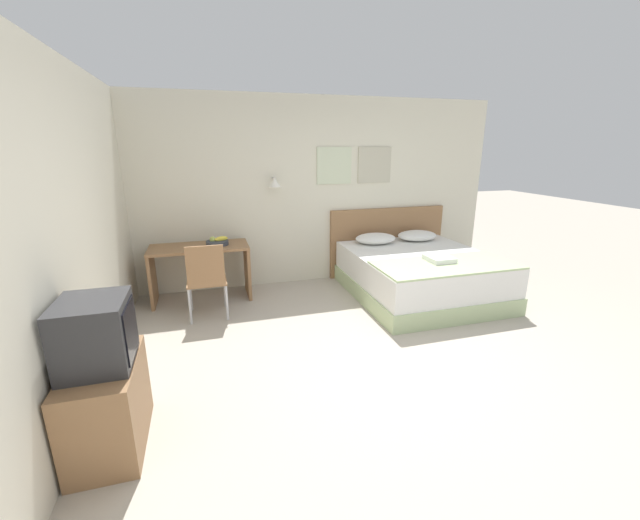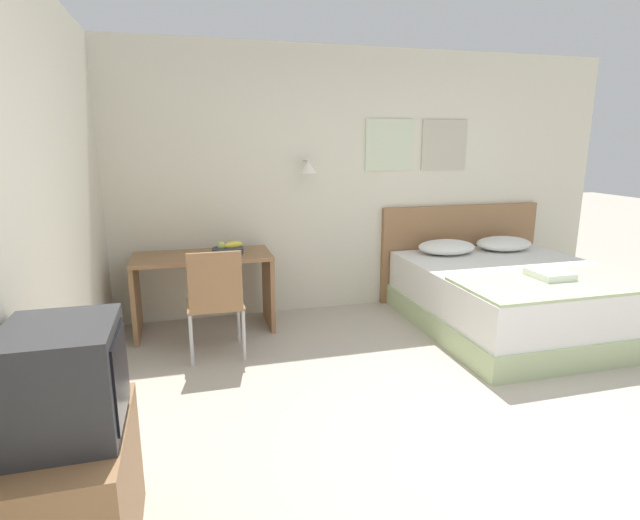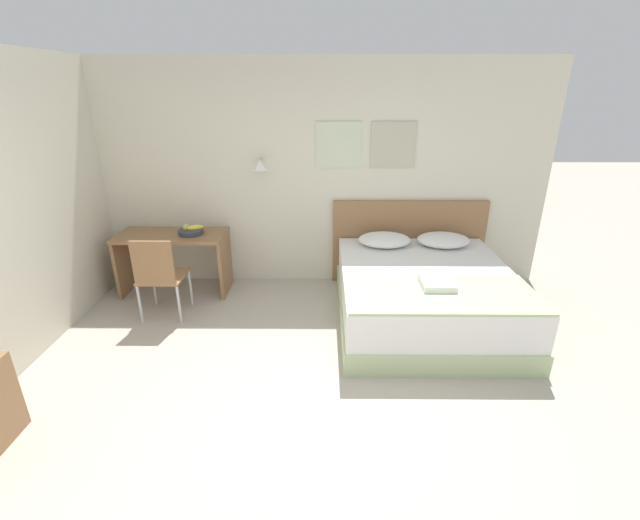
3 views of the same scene
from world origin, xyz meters
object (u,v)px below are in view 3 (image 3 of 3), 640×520
Objects in this scene: headboard at (408,242)px; bed at (424,296)px; pillow_right at (443,240)px; fruit_bowl at (191,231)px; pillow_left at (384,240)px; folded_towel_near_foot at (437,283)px; desk at (174,251)px; throw_blanket at (441,294)px; desk_chair at (159,273)px.

bed is at bearing -90.00° from headboard.
bed is 1.05m from headboard.
pillow_right is 2.95m from fruit_bowl.
fruit_bowl is (-2.26, -0.01, 0.11)m from pillow_left.
pillow_right is 1.87× the size of folded_towel_near_foot.
pillow_right is at bearing 0.20° from fruit_bowl.
folded_towel_near_foot is 1.10× the size of fruit_bowl.
throw_blanket is at bearing -24.25° from desk.
desk is 1.36× the size of desk_chair.
folded_towel_near_foot is 0.36× the size of desk_chair.
fruit_bowl is (-2.60, 0.70, 0.48)m from bed.
folded_towel_near_foot is at bearing 93.26° from throw_blanket.
pillow_left reaches higher than bed.
bed is at bearing -15.09° from fruit_bowl.
bed is 3.26× the size of pillow_left.
folded_towel_near_foot is (0.34, -1.15, -0.02)m from pillow_left.
desk reaches higher than bed.
throw_blanket is 1.86× the size of desk_chair.
headboard is 1.51× the size of desk.
desk_chair is (-2.77, 0.03, 0.24)m from bed.
desk_chair is (-2.77, -0.99, 0.01)m from headboard.
throw_blanket is at bearing -12.27° from desk_chair.
desk is at bearing 158.07° from folded_towel_near_foot.
pillow_right is at bearing -41.98° from headboard.
bed is at bearing 90.00° from throw_blanket.
pillow_left reaches higher than folded_towel_near_foot.
pillow_left and pillow_right have the same top height.
pillow_left is 2.50m from desk.
headboard reaches higher than pillow_right.
headboard reaches higher than bed.
fruit_bowl is (-2.59, 1.14, 0.12)m from folded_towel_near_foot.
desk_chair is (-2.76, 0.46, -0.11)m from folded_towel_near_foot.
bed is at bearing -64.21° from pillow_left.
headboard is 0.48m from pillow_right.
bed is 0.56m from folded_towel_near_foot.
folded_towel_near_foot is at bearing -107.04° from pillow_right.
headboard is 2.94m from desk_chair.
desk_chair is at bearing 167.73° from throw_blanket.
desk is at bearing -173.61° from headboard.
pillow_left is at bearing -138.02° from headboard.
bed is at bearing -115.79° from pillow_right.
throw_blanket is at bearing -26.13° from fruit_bowl.
headboard is 3.10× the size of pillow_right.
desk is at bearing -179.85° from pillow_right.
pillow_right is 1.33m from throw_blanket.
pillow_left reaches higher than throw_blanket.
desk_chair reaches higher than throw_blanket.
desk_chair is (0.07, -0.68, 0.02)m from desk.
pillow_left is at bearing 180.00° from pillow_right.
fruit_bowl is at bearing 153.87° from throw_blanket.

